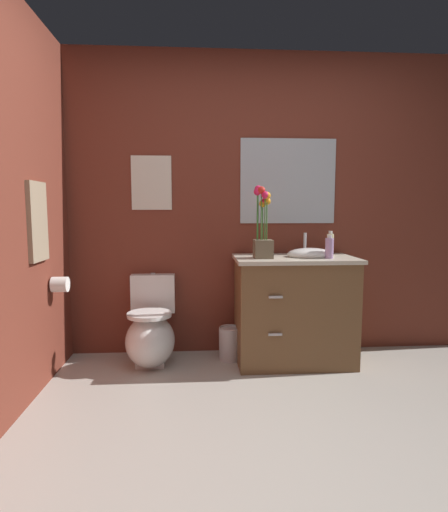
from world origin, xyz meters
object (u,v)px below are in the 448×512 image
(soap_bottle, at_px, (329,248))
(wall_poster, at_px, (151,183))
(wall_mirror, at_px, (288,181))
(toilet_paper_roll, at_px, (60,284))
(toilet, at_px, (151,334))
(hanging_towel, at_px, (38,222))
(vanity_cabinet, at_px, (294,308))
(flower_vase, at_px, (263,231))
(trash_bin, at_px, (230,343))
(lotion_bottle, at_px, (330,244))

(soap_bottle, xyz_separation_m, wall_poster, (-1.37, 0.41, 0.50))
(wall_mirror, distance_m, toilet_paper_roll, 1.97)
(soap_bottle, height_order, wall_poster, wall_poster)
(wall_poster, xyz_separation_m, wall_mirror, (1.13, 0.00, 0.02))
(toilet, relative_size, hanging_towel, 1.33)
(vanity_cabinet, bearing_deg, wall_poster, 165.48)
(vanity_cabinet, distance_m, wall_mirror, 1.06)
(hanging_towel, bearing_deg, soap_bottle, 7.54)
(toilet, height_order, wall_poster, wall_poster)
(toilet, relative_size, flower_vase, 1.25)
(vanity_cabinet, height_order, trash_bin, vanity_cabinet)
(wall_poster, bearing_deg, toilet, -90.00)
(lotion_bottle, relative_size, wall_mirror, 0.24)
(wall_mirror, bearing_deg, soap_bottle, -60.05)
(hanging_towel, relative_size, toilet_paper_roll, 4.73)
(toilet_paper_roll, bearing_deg, soap_bottle, 1.59)
(toilet, bearing_deg, wall_poster, 90.00)
(toilet, relative_size, wall_poster, 1.57)
(hanging_towel, bearing_deg, lotion_bottle, 13.60)
(toilet, bearing_deg, trash_bin, 4.26)
(hanging_towel, distance_m, toilet_paper_roll, 0.51)
(flower_vase, xyz_separation_m, lotion_bottle, (0.58, 0.19, -0.12))
(lotion_bottle, distance_m, wall_poster, 1.54)
(lotion_bottle, relative_size, toilet_paper_roll, 1.78)
(vanity_cabinet, bearing_deg, soap_bottle, -26.28)
(hanging_towel, bearing_deg, toilet, 31.51)
(soap_bottle, relative_size, toilet_paper_roll, 1.62)
(toilet_paper_roll, bearing_deg, vanity_cabinet, 5.54)
(flower_vase, bearing_deg, soap_bottle, -6.21)
(trash_bin, bearing_deg, wall_mirror, 23.72)
(lotion_bottle, bearing_deg, soap_bottle, -109.38)
(toilet, height_order, trash_bin, toilet)
(soap_bottle, bearing_deg, toilet_paper_roll, -178.41)
(vanity_cabinet, distance_m, trash_bin, 0.59)
(wall_mirror, xyz_separation_m, hanging_towel, (-1.80, -0.68, -0.31))
(vanity_cabinet, bearing_deg, hanging_towel, -167.96)
(wall_poster, bearing_deg, soap_bottle, -16.65)
(lotion_bottle, bearing_deg, toilet_paper_roll, -171.78)
(toilet, relative_size, lotion_bottle, 3.53)
(soap_bottle, height_order, lotion_bottle, lotion_bottle)
(soap_bottle, height_order, trash_bin, soap_bottle)
(wall_poster, bearing_deg, hanging_towel, -134.67)
(toilet, xyz_separation_m, toilet_paper_roll, (-0.62, -0.20, 0.44))
(toilet, xyz_separation_m, wall_mirror, (1.13, 0.27, 1.21))
(lotion_bottle, bearing_deg, trash_bin, -176.14)
(trash_bin, xyz_separation_m, hanging_towel, (-1.30, -0.46, 1.00))
(wall_poster, bearing_deg, lotion_bottle, -6.47)
(wall_poster, relative_size, wall_mirror, 0.55)
(trash_bin, height_order, wall_mirror, wall_mirror)
(toilet_paper_roll, bearing_deg, wall_poster, 36.98)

